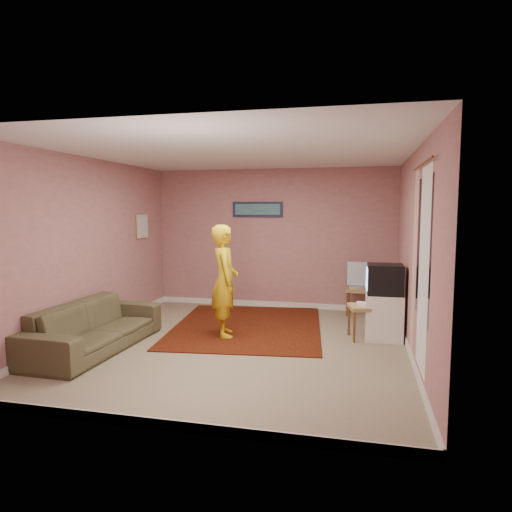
% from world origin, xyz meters
% --- Properties ---
extents(ground, '(5.00, 5.00, 0.00)m').
position_xyz_m(ground, '(0.00, 0.00, 0.00)').
color(ground, gray).
rests_on(ground, ground).
extents(wall_back, '(4.50, 0.02, 2.60)m').
position_xyz_m(wall_back, '(0.00, 2.50, 1.30)').
color(wall_back, '#AF7378').
rests_on(wall_back, ground).
extents(wall_front, '(4.50, 0.02, 2.60)m').
position_xyz_m(wall_front, '(0.00, -2.50, 1.30)').
color(wall_front, '#AF7378').
rests_on(wall_front, ground).
extents(wall_left, '(0.02, 5.00, 2.60)m').
position_xyz_m(wall_left, '(-2.25, 0.00, 1.30)').
color(wall_left, '#AF7378').
rests_on(wall_left, ground).
extents(wall_right, '(0.02, 5.00, 2.60)m').
position_xyz_m(wall_right, '(2.25, 0.00, 1.30)').
color(wall_right, '#AF7378').
rests_on(wall_right, ground).
extents(ceiling, '(4.50, 5.00, 0.02)m').
position_xyz_m(ceiling, '(0.00, 0.00, 2.60)').
color(ceiling, silver).
rests_on(ceiling, wall_back).
extents(baseboard_back, '(4.50, 0.02, 0.10)m').
position_xyz_m(baseboard_back, '(0.00, 2.49, 0.05)').
color(baseboard_back, silver).
rests_on(baseboard_back, ground).
extents(baseboard_front, '(4.50, 0.02, 0.10)m').
position_xyz_m(baseboard_front, '(0.00, -2.49, 0.05)').
color(baseboard_front, silver).
rests_on(baseboard_front, ground).
extents(baseboard_left, '(0.02, 5.00, 0.10)m').
position_xyz_m(baseboard_left, '(-2.24, 0.00, 0.05)').
color(baseboard_left, silver).
rests_on(baseboard_left, ground).
extents(baseboard_right, '(0.02, 5.00, 0.10)m').
position_xyz_m(baseboard_right, '(2.24, 0.00, 0.05)').
color(baseboard_right, silver).
rests_on(baseboard_right, ground).
extents(window, '(0.01, 1.10, 1.50)m').
position_xyz_m(window, '(2.24, -0.90, 1.45)').
color(window, black).
rests_on(window, wall_right).
extents(curtain_sheer, '(0.01, 0.75, 2.10)m').
position_xyz_m(curtain_sheer, '(2.23, -1.05, 1.25)').
color(curtain_sheer, white).
rests_on(curtain_sheer, wall_right).
extents(curtain_floral, '(0.01, 0.35, 2.10)m').
position_xyz_m(curtain_floral, '(2.21, -0.35, 1.25)').
color(curtain_floral, beige).
rests_on(curtain_floral, wall_right).
extents(curtain_rod, '(0.02, 1.40, 0.02)m').
position_xyz_m(curtain_rod, '(2.20, -0.90, 2.32)').
color(curtain_rod, brown).
rests_on(curtain_rod, wall_right).
extents(picture_back, '(0.95, 0.04, 0.28)m').
position_xyz_m(picture_back, '(-0.30, 2.47, 1.85)').
color(picture_back, '#161C3C').
rests_on(picture_back, wall_back).
extents(picture_left, '(0.04, 0.38, 0.42)m').
position_xyz_m(picture_left, '(-2.22, 1.60, 1.55)').
color(picture_left, beige).
rests_on(picture_left, wall_left).
extents(area_rug, '(2.58, 3.08, 0.02)m').
position_xyz_m(area_rug, '(-0.12, 0.96, 0.01)').
color(area_rug, black).
rests_on(area_rug, ground).
extents(tv_cabinet, '(0.51, 0.47, 0.66)m').
position_xyz_m(tv_cabinet, '(1.95, 0.72, 0.33)').
color(tv_cabinet, white).
rests_on(tv_cabinet, ground).
extents(crt_tv, '(0.51, 0.45, 0.43)m').
position_xyz_m(crt_tv, '(1.94, 0.72, 0.87)').
color(crt_tv, black).
rests_on(crt_tv, tv_cabinet).
extents(chair_a, '(0.43, 0.41, 0.49)m').
position_xyz_m(chair_a, '(1.58, 2.20, 0.55)').
color(chair_a, '#A68150').
rests_on(chair_a, ground).
extents(dvd_player, '(0.32, 0.23, 0.05)m').
position_xyz_m(dvd_player, '(1.58, 2.20, 0.49)').
color(dvd_player, silver).
rests_on(dvd_player, chair_a).
extents(blue_throw, '(0.39, 0.05, 0.41)m').
position_xyz_m(blue_throw, '(1.58, 2.20, 0.73)').
color(blue_throw, '#7DA2CC').
rests_on(blue_throw, chair_a).
extents(chair_b, '(0.50, 0.51, 0.52)m').
position_xyz_m(chair_b, '(1.67, 0.68, 0.58)').
color(chair_b, '#A68150').
rests_on(chair_b, ground).
extents(game_console, '(0.22, 0.16, 0.04)m').
position_xyz_m(game_console, '(1.67, 0.68, 0.51)').
color(game_console, white).
rests_on(game_console, chair_b).
extents(sofa, '(0.91, 2.18, 0.63)m').
position_xyz_m(sofa, '(-1.80, -0.63, 0.32)').
color(sofa, '#4B422D').
rests_on(sofa, ground).
extents(person, '(0.58, 0.70, 1.64)m').
position_xyz_m(person, '(-0.32, 0.39, 0.82)').
color(person, yellow).
rests_on(person, ground).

